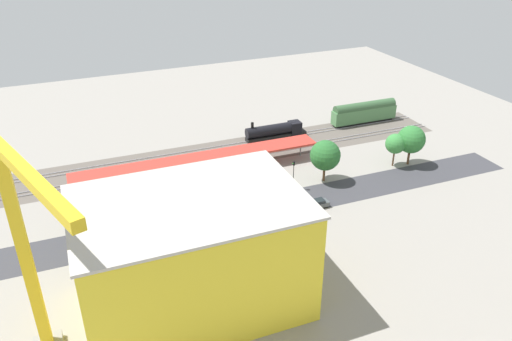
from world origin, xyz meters
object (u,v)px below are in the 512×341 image
object	(u,v)px
tower_crane	(26,241)
street_tree_1	(250,174)
platform_canopy_near	(199,158)
parked_car_1	(278,211)
locomotive	(277,131)
street_tree_3	(411,139)
parked_car_2	(245,219)
box_truck_1	(198,227)
traffic_light	(294,171)
parked_car_0	(318,204)
street_tree_5	(395,144)
parked_car_4	(162,239)
street_tree_0	(325,155)
box_truck_0	(130,241)
street_tree_2	(131,194)
street_tree_4	(101,203)
construction_building	(192,255)
parked_car_3	(202,229)
passenger_coach	(364,112)

from	to	relation	value
tower_crane	street_tree_1	size ratio (longest dim) A/B	4.64
platform_canopy_near	parked_car_1	xyz separation A→B (m)	(-8.74, 21.32, -3.01)
locomotive	street_tree_3	distance (m)	32.82
parked_car_2	tower_crane	world-z (taller)	tower_crane
locomotive	box_truck_1	distance (m)	45.35
street_tree_3	traffic_light	bearing A→B (deg)	0.03
tower_crane	parked_car_2	bearing A→B (deg)	-149.83
parked_car_0	street_tree_5	xyz separation A→B (m)	(-24.19, -9.06, 4.61)
box_truck_1	platform_canopy_near	bearing A→B (deg)	-108.13
parked_car_1	parked_car_4	xyz separation A→B (m)	(22.36, 0.49, 0.08)
parked_car_1	street_tree_1	world-z (taller)	street_tree_1
box_truck_1	street_tree_0	distance (m)	32.05
box_truck_0	traffic_light	bearing A→B (deg)	-167.43
locomotive	street_tree_2	distance (m)	46.52
street_tree_0	platform_canopy_near	bearing A→B (deg)	-29.62
street_tree_0	street_tree_4	world-z (taller)	street_tree_0
box_truck_0	box_truck_1	xyz separation A→B (m)	(-11.68, 0.70, 0.13)
parked_car_0	tower_crane	world-z (taller)	tower_crane
locomotive	box_truck_0	size ratio (longest dim) A/B	1.88
street_tree_5	traffic_light	bearing A→B (deg)	1.56
street_tree_4	construction_building	bearing A→B (deg)	110.16
locomotive	street_tree_4	distance (m)	51.30
tower_crane	street_tree_5	size ratio (longest dim) A/B	4.02
parked_car_4	construction_building	world-z (taller)	construction_building
locomotive	box_truck_0	xyz separation A→B (m)	(42.48, 32.59, -0.21)
locomotive	parked_car_3	bearing A→B (deg)	47.60
parked_car_4	parked_car_3	bearing A→B (deg)	-178.35
passenger_coach	street_tree_5	xyz separation A→B (m)	(8.43, 24.20, 2.29)
parked_car_3	street_tree_0	xyz separation A→B (m)	(-29.47, -8.43, 5.07)
street_tree_5	parked_car_4	bearing A→B (deg)	9.03
street_tree_0	parked_car_0	bearing A→B (deg)	54.37
passenger_coach	parked_car_0	size ratio (longest dim) A/B	4.35
parked_car_3	box_truck_1	size ratio (longest dim) A/B	0.42
box_truck_0	street_tree_0	world-z (taller)	street_tree_0
parked_car_1	locomotive	bearing A→B (deg)	-114.53
parked_car_4	street_tree_0	world-z (taller)	street_tree_0
street_tree_0	street_tree_3	world-z (taller)	street_tree_3
parked_car_4	street_tree_5	size ratio (longest dim) A/B	0.60
passenger_coach	parked_car_2	xyz separation A→B (m)	(47.58, 32.71, -2.30)
box_truck_0	platform_canopy_near	bearing A→B (deg)	-131.37
box_truck_1	construction_building	bearing A→B (deg)	71.38
construction_building	street_tree_1	size ratio (longest dim) A/B	4.59
parked_car_0	street_tree_3	distance (m)	29.52
parked_car_4	street_tree_1	size ratio (longest dim) A/B	0.69
construction_building	parked_car_2	bearing A→B (deg)	-129.92
tower_crane	street_tree_4	distance (m)	33.46
parked_car_2	box_truck_0	size ratio (longest dim) A/B	0.54
parked_car_2	street_tree_0	bearing A→B (deg)	-158.42
tower_crane	traffic_light	distance (m)	56.89
street_tree_0	street_tree_1	xyz separation A→B (m)	(16.58, -0.87, -1.35)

